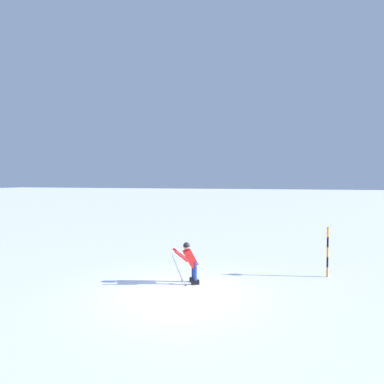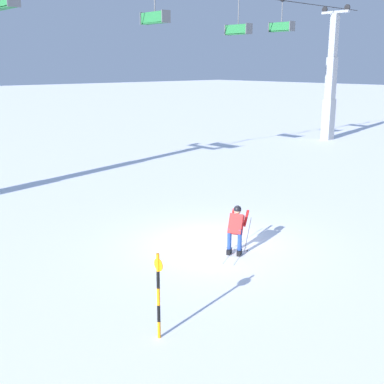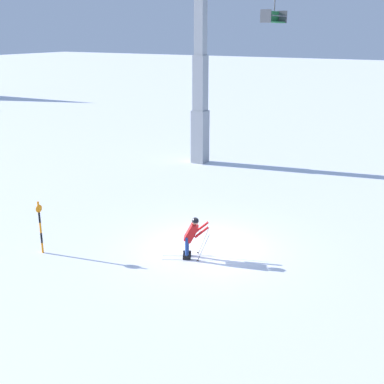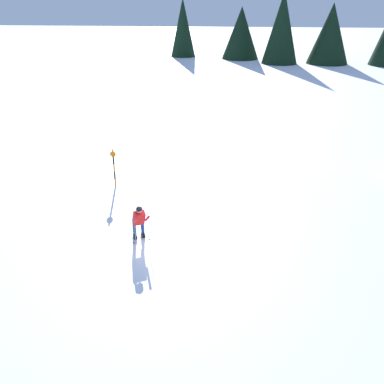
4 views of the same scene
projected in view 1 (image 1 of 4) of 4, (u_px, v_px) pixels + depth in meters
name	position (u px, v px, depth m)	size (l,w,h in m)	color
ground_plane	(181.00, 293.00, 10.95)	(260.00, 260.00, 0.00)	white
skier_carving_main	(190.00, 260.00, 11.93)	(1.75, 1.28, 1.64)	white
trail_marker_pole	(328.00, 250.00, 12.77)	(0.07, 0.28, 1.94)	orange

